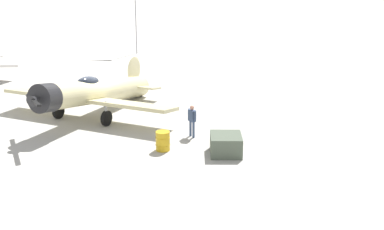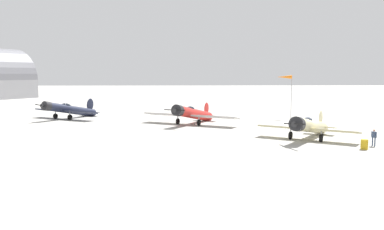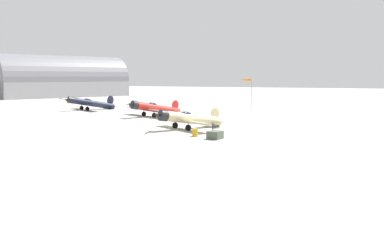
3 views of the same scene
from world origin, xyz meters
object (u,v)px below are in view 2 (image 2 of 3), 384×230
object	(u,v)px
fuel_drum	(364,144)
windsock_mast	(285,79)
airplane_mid_apron	(192,114)
airplane_far_line	(69,109)
airplane_foreground	(309,126)
ground_crew_mechanic	(374,136)

from	to	relation	value
fuel_drum	windsock_mast	bearing A→B (deg)	-179.02
airplane_mid_apron	airplane_far_line	world-z (taller)	airplane_far_line
airplane_foreground	windsock_mast	distance (m)	20.72
fuel_drum	windsock_mast	size ratio (longest dim) A/B	0.14
airplane_foreground	windsock_mast	xyz separation A→B (m)	(-20.02, 2.64, 4.62)
airplane_foreground	ground_crew_mechanic	xyz separation A→B (m)	(4.28, 4.69, -0.39)
ground_crew_mechanic	fuel_drum	distance (m)	2.31
airplane_far_line	fuel_drum	bearing A→B (deg)	83.30
fuel_drum	airplane_foreground	bearing A→B (deg)	-152.21
windsock_mast	airplane_foreground	bearing A→B (deg)	-7.52
airplane_mid_apron	fuel_drum	bearing A→B (deg)	66.89
ground_crew_mechanic	fuel_drum	size ratio (longest dim) A/B	1.78
airplane_far_line	windsock_mast	size ratio (longest dim) A/B	1.65
airplane_foreground	airplane_far_line	size ratio (longest dim) A/B	0.95
airplane_foreground	fuel_drum	world-z (taller)	airplane_foreground
windsock_mast	fuel_drum	bearing A→B (deg)	0.98
fuel_drum	windsock_mast	world-z (taller)	windsock_mast
airplane_mid_apron	airplane_far_line	bearing A→B (deg)	-82.54
airplane_far_line	windsock_mast	bearing A→B (deg)	121.17
ground_crew_mechanic	windsock_mast	xyz separation A→B (m)	(-24.30, -2.05, 5.01)
airplane_foreground	ground_crew_mechanic	world-z (taller)	airplane_foreground
ground_crew_mechanic	windsock_mast	bearing A→B (deg)	73.18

